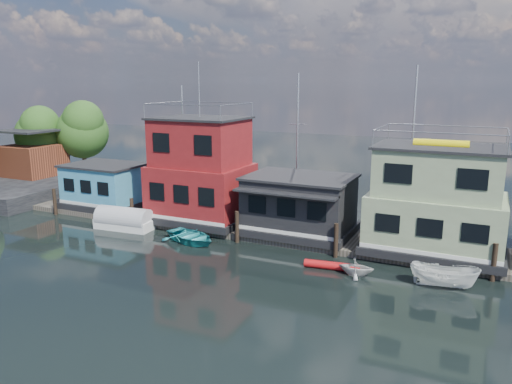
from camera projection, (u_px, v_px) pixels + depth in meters
The scene contains 14 objects.
ground at pixel (223, 306), 24.64m from camera, with size 160.00×160.00×0.00m, color black.
dock at pixel (306, 236), 35.18m from camera, with size 48.00×5.00×0.40m, color #595147.
houseboat_blue at pixel (106, 186), 42.25m from camera, with size 6.40×4.90×3.66m.
houseboat_red at pixel (201, 172), 37.87m from camera, with size 7.40×5.90×11.86m.
houseboat_dark at pixel (299, 205), 34.89m from camera, with size 7.40×6.10×4.06m.
houseboat_green at pixel (436, 202), 30.91m from camera, with size 8.40×5.90×7.03m.
pilings at pixel (287, 234), 32.65m from camera, with size 42.28×0.28×2.20m.
background_masts at pixel (394, 154), 37.32m from camera, with size 36.40×0.16×12.00m.
shore at pixel (34, 154), 50.62m from camera, with size 12.40×15.72×8.24m.
motorboat at pixel (444, 276), 26.65m from camera, with size 1.34×3.57×1.38m, color white.
tarp_runabout at pixel (124, 220), 37.38m from camera, with size 4.54×2.13×1.79m.
red_kayak at pixel (332, 266), 29.38m from camera, with size 0.48×0.48×3.29m, color red.
dinghy_teal at pixel (191, 236), 34.28m from camera, with size 2.98×4.17×0.86m, color teal.
dinghy_white at pixel (356, 267), 28.42m from camera, with size 1.72×1.99×1.05m, color beige.
Camera 1 is at (11.21, -19.93, 10.91)m, focal length 35.00 mm.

